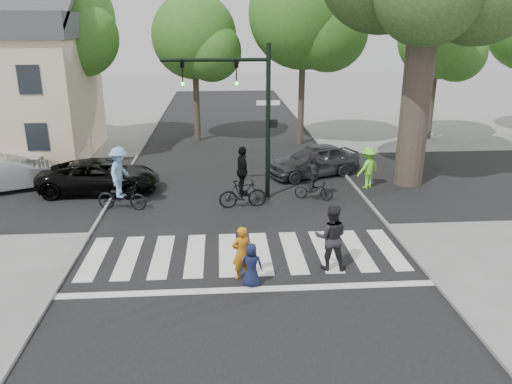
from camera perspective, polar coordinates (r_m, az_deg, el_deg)
The scene contains 22 objects.
ground at distance 14.47m, azimuth -1.13°, elevation -8.76°, with size 120.00×120.00×0.00m, color gray.
road_stem at distance 19.04m, azimuth -1.94°, elevation -1.80°, with size 10.00×70.00×0.01m, color black.
road_cross at distance 21.87m, azimuth -2.26°, elevation 0.95°, with size 70.00×10.00×0.01m, color black.
curb_left at distance 19.51m, azimuth -16.94°, elevation -1.98°, with size 0.10×70.00×0.10m, color gray.
curb_right at distance 19.85m, azimuth 12.79°, elevation -1.27°, with size 0.10×70.00×0.10m, color gray.
crosswalk at distance 15.05m, azimuth -1.26°, elevation -7.57°, with size 10.00×3.85×0.01m.
traffic_signal at distance 19.25m, azimuth -1.14°, elevation 10.43°, with size 4.45×0.29×6.00m.
bg_tree_1 at distance 29.42m, azimuth -21.07°, elevation 17.50°, with size 6.09×5.80×9.80m.
bg_tree_2 at distance 29.47m, azimuth -6.59°, elevation 16.86°, with size 5.04×4.80×8.40m.
bg_tree_3 at distance 28.53m, azimuth 6.19°, elevation 19.15°, with size 6.30×6.00×10.20m.
bg_tree_4 at distance 31.70m, azimuth 20.62°, elevation 15.70°, with size 4.83×4.60×8.15m.
house at distance 29.05m, azimuth -26.59°, elevation 11.11°, with size 8.40×8.10×8.82m.
pedestrian_woman at distance 13.64m, azimuth -1.67°, elevation -6.97°, with size 0.56×0.37×1.53m, color #C77513.
pedestrian_child at distance 13.33m, azimuth -0.52°, elevation -8.36°, with size 0.59×0.38×1.21m, color #131A3C.
pedestrian_adult at distance 14.25m, azimuth 8.57°, elevation -5.13°, with size 0.94×0.73×1.93m, color black.
cyclist_left at distance 19.22m, azimuth -15.21°, elevation 1.02°, with size 2.00×1.35×2.41m.
cyclist_mid at distance 18.78m, azimuth -1.55°, elevation 1.05°, with size 1.87×1.15×2.38m.
cyclist_right at distance 19.79m, azimuth 6.67°, elevation 1.56°, with size 1.64×1.52×1.97m.
car_suv at distance 21.60m, azimuth -17.43°, elevation 1.70°, with size 2.23×4.85×1.35m, color black.
car_silver at distance 23.25m, azimuth -26.39°, elevation 1.90°, with size 1.53×4.40×1.45m, color #BABBBF.
car_grey at distance 23.00m, azimuth 6.58°, elevation 3.62°, with size 1.73×4.30×1.47m, color #36373B.
bystander_hivis at distance 21.63m, azimuth 12.65°, elevation 2.73°, with size 1.14×0.66×1.77m, color #7BEA37.
Camera 1 is at (-0.65, -12.82, 6.67)m, focal length 35.00 mm.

